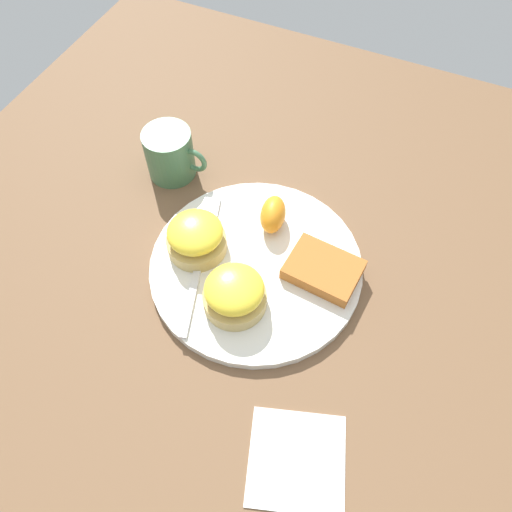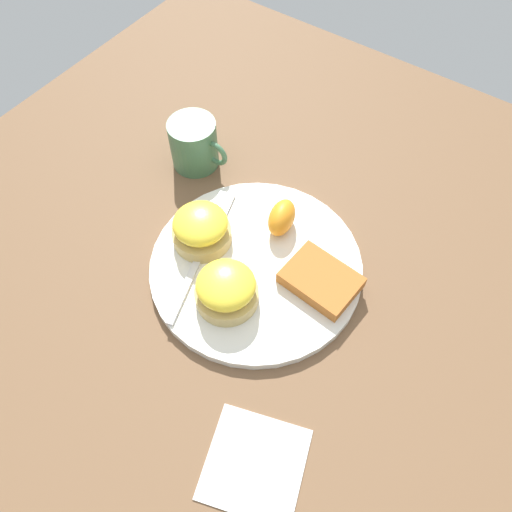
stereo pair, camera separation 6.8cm
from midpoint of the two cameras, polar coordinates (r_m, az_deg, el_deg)
name	(u,v)px [view 1 (the left image)]	position (r m, az deg, el deg)	size (l,w,h in m)	color
ground_plane	(256,269)	(0.71, -2.74, -1.70)	(1.10, 1.10, 0.00)	brown
plate	(256,266)	(0.70, -2.76, -1.41)	(0.30, 0.30, 0.01)	silver
sandwich_benedict_left	(196,237)	(0.70, -9.67, 1.93)	(0.08, 0.08, 0.05)	tan
sandwich_benedict_right	(236,294)	(0.64, -5.35, -4.59)	(0.08, 0.08, 0.05)	tan
hashbrown_patty	(323,269)	(0.68, 4.90, -1.77)	(0.10, 0.07, 0.02)	#AA6127
orange_wedge	(273,214)	(0.72, -0.76, 4.58)	(0.06, 0.04, 0.04)	orange
fork	(201,253)	(0.71, -9.00, 0.16)	(0.08, 0.22, 0.00)	silver
cup	(170,154)	(0.81, -12.21, 11.18)	(0.10, 0.08, 0.08)	#42704C
napkin	(297,460)	(0.61, 1.29, -22.56)	(0.11, 0.11, 0.00)	white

